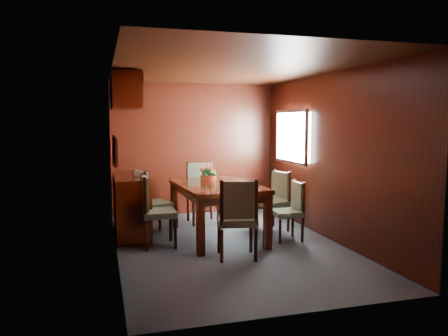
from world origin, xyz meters
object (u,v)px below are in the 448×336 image
object	(u,v)px
dining_table	(217,191)
flower_centerpiece	(208,172)
chair_right_near	(291,207)
sideboard	(131,205)
chair_head	(238,215)
chair_left_near	(153,207)

from	to	relation	value
dining_table	flower_centerpiece	bearing A→B (deg)	89.28
chair_right_near	flower_centerpiece	size ratio (longest dim) A/B	3.23
sideboard	flower_centerpiece	xyz separation A→B (m)	(1.18, -0.12, 0.48)
chair_right_near	chair_head	world-z (taller)	chair_head
chair_head	flower_centerpiece	size ratio (longest dim) A/B	3.82
dining_table	chair_left_near	distance (m)	0.98
sideboard	flower_centerpiece	size ratio (longest dim) A/B	5.29
dining_table	chair_right_near	world-z (taller)	chair_right_near
dining_table	flower_centerpiece	xyz separation A→B (m)	(-0.02, 0.43, 0.24)
chair_head	flower_centerpiece	world-z (taller)	flower_centerpiece
sideboard	chair_head	xyz separation A→B (m)	(1.18, -1.62, 0.11)
sideboard	chair_left_near	xyz separation A→B (m)	(0.25, -0.77, 0.10)
sideboard	chair_right_near	bearing A→B (deg)	-23.52
chair_left_near	sideboard	bearing A→B (deg)	-162.43
dining_table	chair_head	world-z (taller)	chair_head
sideboard	flower_centerpiece	bearing A→B (deg)	-5.68
dining_table	chair_left_near	world-z (taller)	chair_left_near
sideboard	chair_head	world-z (taller)	chair_head
dining_table	chair_left_near	xyz separation A→B (m)	(-0.95, -0.22, -0.14)
sideboard	chair_right_near	xyz separation A→B (m)	(2.20, -0.96, 0.02)
chair_left_near	chair_head	world-z (taller)	chair_head
chair_left_near	flower_centerpiece	xyz separation A→B (m)	(0.93, 0.65, 0.38)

